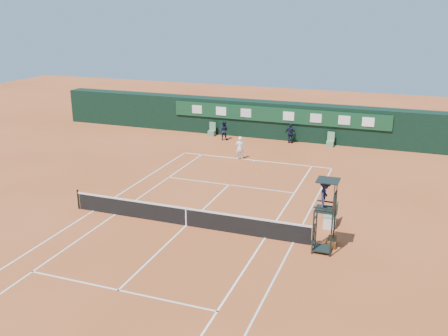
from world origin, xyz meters
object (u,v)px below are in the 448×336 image
Objects in this scene: cooler at (330,222)px; umpire_chair at (325,201)px; player at (240,148)px; tennis_net at (186,216)px; player_bench at (333,214)px.

umpire_chair is at bearing -88.03° from cooler.
umpire_chair is 2.03× the size of player.
tennis_net is 7.66× the size of player.
tennis_net is at bearing -159.06° from player_bench.
tennis_net reaches higher than cooler.
player is (-1.10, 11.80, 0.33)m from tennis_net.
umpire_chair reaches higher than tennis_net.
umpire_chair is 14.69m from player.
player is (-7.99, 12.22, -1.62)m from umpire_chair.
tennis_net is 3.77× the size of umpire_chair.
cooler is at bearing -101.87° from player_bench.
cooler is at bearing 18.32° from tennis_net.
player_bench is 1.86× the size of cooler.
player is (-7.98, 9.17, 0.24)m from player_bench.
player is at bearing 123.18° from umpire_chair.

